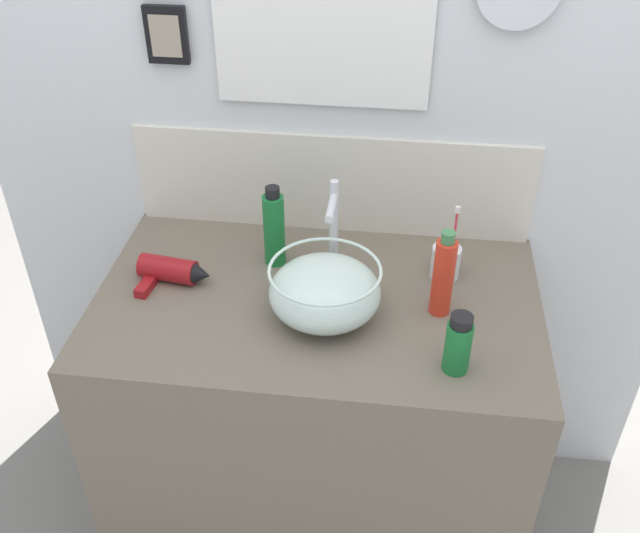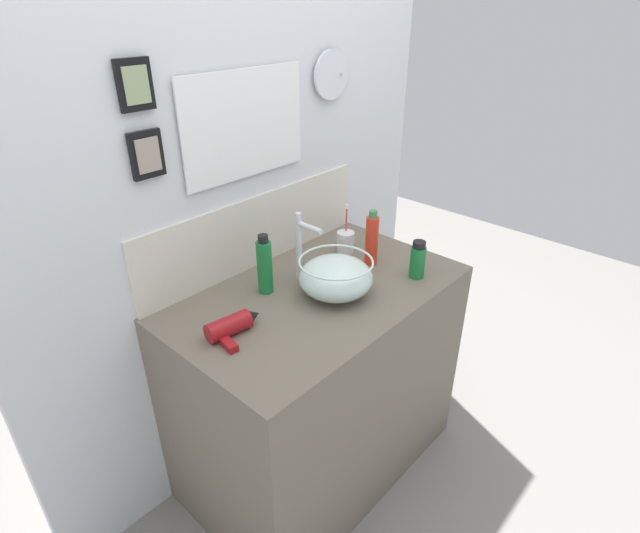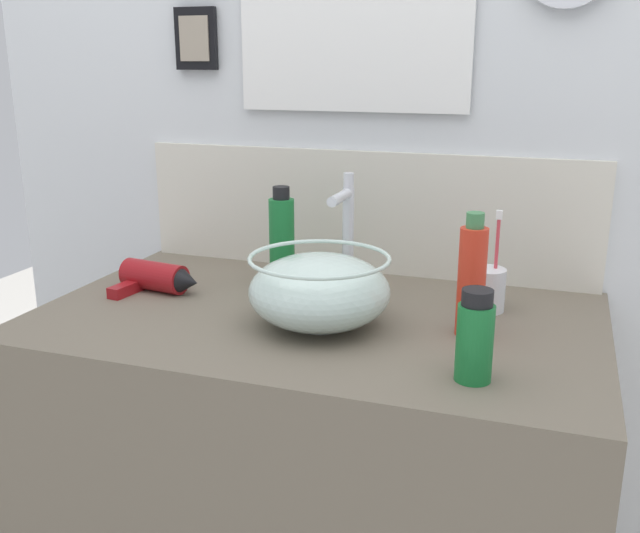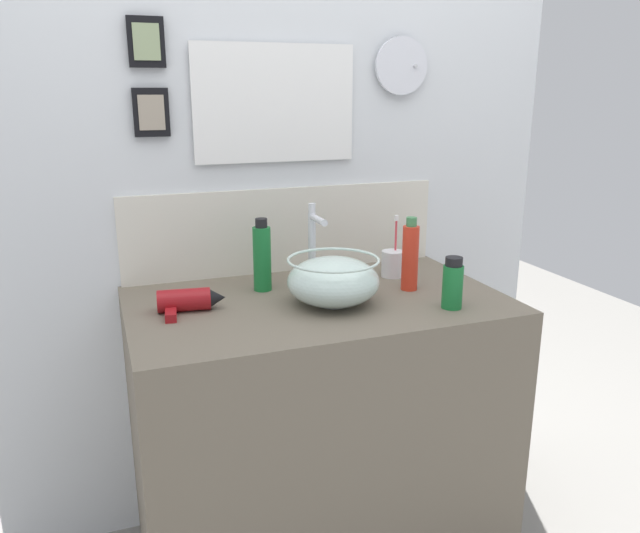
# 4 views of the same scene
# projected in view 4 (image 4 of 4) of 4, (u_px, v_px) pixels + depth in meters

# --- Properties ---
(vanity_counter) EXTENTS (1.11, 0.66, 0.89)m
(vanity_counter) POSITION_uv_depth(u_px,v_px,m) (318.00, 432.00, 1.98)
(vanity_counter) COLOR #6B6051
(vanity_counter) RESTS_ON ground
(back_panel) EXTENTS (1.97, 0.10, 2.60)m
(back_panel) POSITION_uv_depth(u_px,v_px,m) (280.00, 151.00, 2.07)
(back_panel) COLOR silver
(back_panel) RESTS_ON ground
(glass_bowl_sink) EXTENTS (0.27, 0.27, 0.14)m
(glass_bowl_sink) POSITION_uv_depth(u_px,v_px,m) (333.00, 280.00, 1.79)
(glass_bowl_sink) COLOR silver
(glass_bowl_sink) RESTS_ON vanity_counter
(faucet) EXTENTS (0.02, 0.12, 0.27)m
(faucet) POSITION_uv_depth(u_px,v_px,m) (313.00, 240.00, 1.92)
(faucet) COLOR silver
(faucet) RESTS_ON vanity_counter
(hair_drier) EXTENTS (0.19, 0.13, 0.06)m
(hair_drier) POSITION_uv_depth(u_px,v_px,m) (189.00, 301.00, 1.75)
(hair_drier) COLOR maroon
(hair_drier) RESTS_ON vanity_counter
(toothbrush_cup) EXTENTS (0.07, 0.07, 0.20)m
(toothbrush_cup) POSITION_uv_depth(u_px,v_px,m) (393.00, 263.00, 2.07)
(toothbrush_cup) COLOR silver
(toothbrush_cup) RESTS_ON vanity_counter
(soap_dispenser) EXTENTS (0.05, 0.05, 0.23)m
(soap_dispenser) POSITION_uv_depth(u_px,v_px,m) (410.00, 256.00, 1.92)
(soap_dispenser) COLOR red
(soap_dispenser) RESTS_ON vanity_counter
(spray_bottle) EXTENTS (0.06, 0.06, 0.23)m
(spray_bottle) POSITION_uv_depth(u_px,v_px,m) (262.00, 257.00, 1.91)
(spray_bottle) COLOR #197233
(spray_bottle) RESTS_ON vanity_counter
(lotion_bottle) EXTENTS (0.06, 0.06, 0.15)m
(lotion_bottle) POSITION_uv_depth(u_px,v_px,m) (453.00, 284.00, 1.76)
(lotion_bottle) COLOR #197233
(lotion_bottle) RESTS_ON vanity_counter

